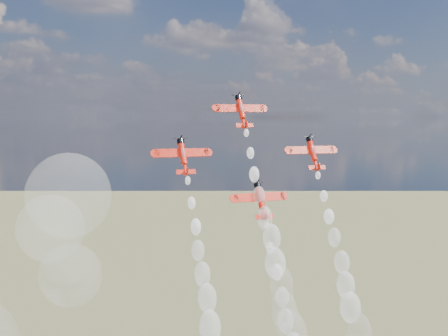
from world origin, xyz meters
name	(u,v)px	position (x,y,z in m)	size (l,w,h in m)	color
plane_lead	(241,111)	(-7.98, 14.69, 119.66)	(11.32, 5.95, 7.39)	red
plane_left	(183,156)	(-22.94, 9.62, 110.49)	(11.32, 5.95, 7.39)	red
plane_right	(313,152)	(6.98, 9.62, 110.49)	(11.32, 5.95, 7.39)	red
plane_slot	(261,200)	(-7.98, 4.56, 101.32)	(11.32, 5.95, 7.39)	red
smoke_trail_lead	(281,289)	(-7.80, -4.70, 85.16)	(5.21, 24.31, 40.27)	white
smoke_trail_right	(358,336)	(6.75, -9.52, 75.56)	(5.18, 23.67, 41.36)	white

